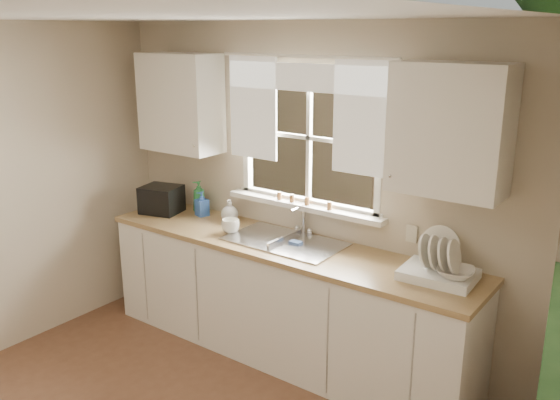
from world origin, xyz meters
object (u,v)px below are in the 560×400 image
Objects in this scene: soap_bottle_a at (199,197)px; black_appliance at (162,199)px; dish_rack at (439,268)px; cup at (230,226)px.

black_appliance is at bearing -124.38° from soap_bottle_a.
dish_rack is 1.69× the size of soap_bottle_a.
dish_rack is 1.64m from cup.
soap_bottle_a is at bearing 154.24° from cup.
black_appliance is at bearing 173.50° from cup.
cup is 0.45× the size of black_appliance.
dish_rack is 1.50× the size of black_appliance.
cup is at bearing -175.79° from dish_rack.
soap_bottle_a is 1.98× the size of cup.
cup is (-1.64, -0.12, -0.01)m from dish_rack.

